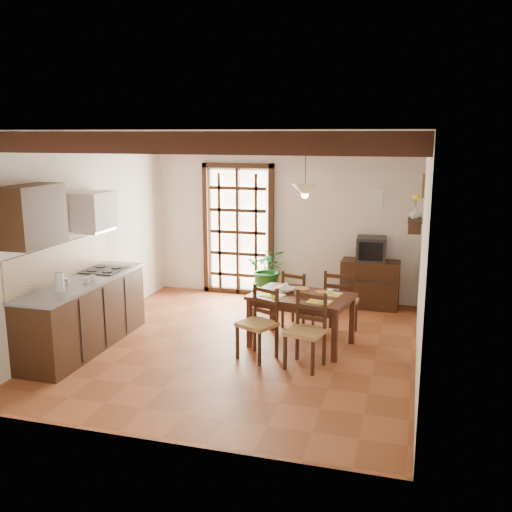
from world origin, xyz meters
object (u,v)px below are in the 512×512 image
(dining_table, at_px, (302,301))
(chair_near_left, at_px, (258,336))
(pendant_lamp, at_px, (305,189))
(potted_plant, at_px, (269,268))
(chair_far_left, at_px, (298,309))
(chair_far_right, at_px, (340,314))
(sideboard, at_px, (370,284))
(kitchen_counter, at_px, (84,313))
(chair_near_right, at_px, (305,345))
(crt_tv, at_px, (371,249))

(dining_table, distance_m, chair_near_left, 0.80)
(dining_table, height_order, pendant_lamp, pendant_lamp)
(chair_near_left, distance_m, potted_plant, 2.55)
(chair_near_left, height_order, chair_far_left, chair_near_left)
(chair_far_right, distance_m, potted_plant, 1.93)
(chair_near_left, xyz_separation_m, sideboard, (1.17, 2.55, 0.11))
(chair_near_left, bearing_deg, dining_table, 77.60)
(kitchen_counter, relative_size, potted_plant, 1.18)
(kitchen_counter, height_order, chair_near_right, kitchen_counter)
(dining_table, height_order, chair_near_right, chair_near_right)
(kitchen_counter, xyz_separation_m, chair_near_left, (2.28, 0.27, -0.19))
(dining_table, xyz_separation_m, chair_near_left, (-0.44, -0.59, -0.32))
(pendant_lamp, bearing_deg, chair_near_right, -76.51)
(chair_far_right, bearing_deg, dining_table, 58.76)
(dining_table, xyz_separation_m, chair_near_right, (0.19, -0.70, -0.32))
(chair_near_right, height_order, pendant_lamp, pendant_lamp)
(kitchen_counter, height_order, chair_near_left, kitchen_counter)
(sideboard, xyz_separation_m, pendant_lamp, (-0.73, -1.87, 1.69))
(kitchen_counter, relative_size, crt_tv, 4.73)
(chair_near_right, bearing_deg, dining_table, 118.89)
(dining_table, distance_m, chair_far_right, 0.80)
(chair_near_left, xyz_separation_m, crt_tv, (1.17, 2.55, 0.68))
(kitchen_counter, distance_m, crt_tv, 4.48)
(sideboard, bearing_deg, potted_plant, -176.44)
(chair_near_right, bearing_deg, crt_tv, 92.17)
(crt_tv, xyz_separation_m, pendant_lamp, (-0.73, -1.86, 1.11))
(chair_far_right, xyz_separation_m, pendant_lamp, (-0.44, -0.48, 1.79))
(crt_tv, height_order, potted_plant, potted_plant)
(chair_near_right, bearing_deg, potted_plant, 127.14)
(pendant_lamp, bearing_deg, potted_plant, 117.66)
(kitchen_counter, xyz_separation_m, chair_far_left, (2.53, 1.56, -0.21))
(kitchen_counter, xyz_separation_m, sideboard, (3.45, 2.83, -0.08))
(crt_tv, relative_size, potted_plant, 0.25)
(chair_far_right, xyz_separation_m, potted_plant, (-1.38, 1.31, 0.28))
(chair_near_right, bearing_deg, chair_near_left, -177.21)
(sideboard, height_order, pendant_lamp, pendant_lamp)
(crt_tv, bearing_deg, dining_table, -112.55)
(dining_table, bearing_deg, chair_far_left, 116.15)
(dining_table, distance_m, crt_tv, 2.12)
(chair_far_left, distance_m, sideboard, 1.57)
(sideboard, relative_size, pendant_lamp, 1.08)
(chair_far_right, relative_size, crt_tv, 1.96)
(chair_far_left, relative_size, chair_far_right, 0.91)
(dining_table, height_order, chair_near_left, chair_near_left)
(sideboard, distance_m, crt_tv, 0.58)
(kitchen_counter, distance_m, chair_far_left, 2.98)
(potted_plant, bearing_deg, chair_near_left, -78.47)
(chair_near_left, distance_m, pendant_lamp, 1.97)
(chair_far_right, bearing_deg, chair_near_right, 84.92)
(chair_far_left, xyz_separation_m, sideboard, (0.92, 1.26, 0.12))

